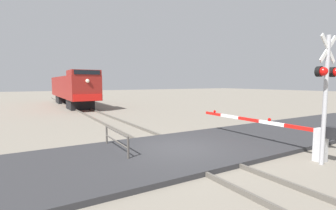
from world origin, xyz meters
The scene contains 8 objects.
ground_plane centered at (0.00, 0.00, 0.00)m, with size 160.00×160.00×0.00m, color gray.
rail_track_left centered at (-0.72, 0.00, 0.07)m, with size 0.08×80.00×0.15m, color #59544C.
rail_track_right centered at (0.72, 0.00, 0.07)m, with size 0.08×80.00×0.15m, color #59544C.
road_surface centered at (0.00, 0.00, 0.08)m, with size 36.00×5.21×0.17m, color #2D2D30.
locomotive centered at (0.00, 23.30, 2.11)m, with size 2.76×16.61×4.00m.
crossing_signal centered at (3.38, -3.81, 2.76)m, with size 1.18×0.33×4.39m.
crossing_gate centered at (3.70, -2.59, 0.82)m, with size 0.36×6.79×1.30m.
guard_railing centered at (-2.25, 1.01, 0.62)m, with size 0.08×2.56×0.95m.
Camera 1 is at (-5.37, -8.10, 2.82)m, focal length 26.23 mm.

